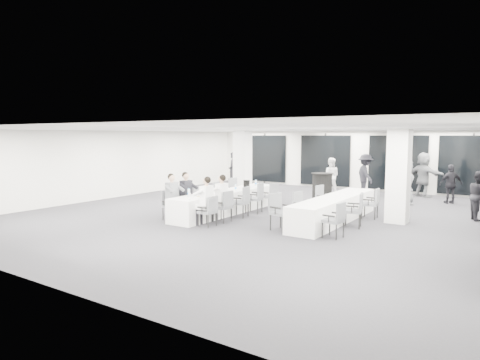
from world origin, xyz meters
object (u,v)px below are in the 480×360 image
object	(u,v)px
chair_main_right_far	(271,194)
standing_guest_f	(424,172)
standing_guest_e	(407,179)
standing_guest_d	(451,181)
chair_main_left_fourth	(219,194)
chair_main_right_fourth	(256,196)
standing_guest_b	(331,174)
standing_guest_c	(365,172)
chair_main_right_mid	(242,200)
chair_side_left_mid	(301,205)
standing_guest_h	(479,192)
chair_side_right_far	(373,201)
ice_bucket_far	(247,184)
chair_side_left_near	(279,209)
chair_main_left_second	(184,201)
chair_main_left_far	(236,189)
banquet_table_main	(227,202)
banquet_table_side	(335,209)
standing_guest_g	(233,168)
chair_main_left_near	(170,203)
chair_main_right_second	(225,204)
chair_main_right_near	(209,209)
chair_side_left_far	(323,197)
chair_side_right_near	(336,218)
cocktail_table	(322,188)
chair_main_left_mid	(201,198)
chair_side_right_mid	(356,208)
ice_bucket_near	(210,190)

from	to	relation	value
chair_main_right_far	standing_guest_f	size ratio (longest dim) A/B	0.43
standing_guest_e	standing_guest_d	bearing A→B (deg)	-75.10
chair_main_left_fourth	chair_main_right_fourth	world-z (taller)	chair_main_right_fourth
standing_guest_b	standing_guest_c	size ratio (longest dim) A/B	0.89
chair_main_right_mid	chair_side_left_mid	bearing A→B (deg)	-87.33
standing_guest_e	standing_guest_h	distance (m)	3.21
chair_side_right_far	standing_guest_c	bearing A→B (deg)	14.89
ice_bucket_far	chair_main_left_fourth	bearing A→B (deg)	-145.92
chair_side_left_near	ice_bucket_far	distance (m)	3.70
standing_guest_c	standing_guest_h	bearing A→B (deg)	-166.14
chair_main_left_second	chair_main_right_far	distance (m)	3.21
chair_main_left_far	chair_main_right_fourth	xyz separation A→B (m)	(1.67, -1.23, 0.01)
banquet_table_main	chair_main_left_fourth	xyz separation A→B (m)	(-0.83, 0.66, 0.15)
banquet_table_side	standing_guest_g	size ratio (longest dim) A/B	2.47
chair_main_left_near	chair_main_right_far	world-z (taller)	chair_main_right_far
chair_main_left_fourth	chair_main_right_second	bearing A→B (deg)	30.46
chair_main_left_far	chair_main_right_near	xyz separation A→B (m)	(1.66, -3.79, -0.06)
chair_side_left_mid	chair_side_left_far	xyz separation A→B (m)	(-0.00, 1.69, 0.02)
chair_main_left_near	chair_main_right_fourth	size ratio (longest dim) A/B	0.90
chair_side_right_near	chair_main_left_fourth	bearing A→B (deg)	74.92
chair_side_right_near	standing_guest_c	world-z (taller)	standing_guest_c
banquet_table_main	chair_main_right_near	size ratio (longest dim) A/B	5.68
chair_side_left_near	standing_guest_c	size ratio (longest dim) A/B	0.50
chair_main_right_far	chair_side_right_near	xyz separation A→B (m)	(3.53, -2.89, 0.01)
cocktail_table	chair_main_left_fourth	xyz separation A→B (m)	(-2.71, -2.95, -0.07)
chair_main_left_far	chair_side_right_far	xyz separation A→B (m)	(5.20, 0.01, -0.03)
cocktail_table	chair_main_left_second	world-z (taller)	cocktail_table
banquet_table_side	standing_guest_b	world-z (taller)	standing_guest_b
chair_main_left_fourth	standing_guest_h	world-z (taller)	standing_guest_h
chair_main_left_mid	standing_guest_e	xyz separation A→B (m)	(5.42, 5.62, 0.46)
chair_main_right_mid	standing_guest_h	xyz separation A→B (m)	(6.32, 3.65, 0.30)
chair_main_left_mid	chair_main_left_far	size ratio (longest dim) A/B	0.88
chair_side_left_mid	standing_guest_g	xyz separation A→B (m)	(-6.38, 5.60, 0.49)
cocktail_table	chair_side_right_mid	world-z (taller)	cocktail_table
standing_guest_b	ice_bucket_near	world-z (taller)	standing_guest_b
chair_side_right_near	standing_guest_h	world-z (taller)	standing_guest_h
cocktail_table	standing_guest_e	bearing A→B (deg)	30.89
chair_main_left_second	banquet_table_side	bearing A→B (deg)	128.07
banquet_table_main	chair_main_left_fourth	distance (m)	1.07
chair_main_right_near	standing_guest_d	size ratio (longest dim) A/B	0.52
banquet_table_side	chair_main_right_far	distance (m)	2.83
banquet_table_main	ice_bucket_near	xyz separation A→B (m)	(-0.02, -0.91, 0.49)
chair_side_left_mid	standing_guest_h	distance (m)	5.52
chair_side_left_near	chair_side_right_near	xyz separation A→B (m)	(1.67, -0.06, -0.05)
chair_side_left_mid	chair_side_right_far	size ratio (longest dim) A/B	0.96
chair_main_right_fourth	standing_guest_g	size ratio (longest dim) A/B	0.50
cocktail_table	standing_guest_b	xyz separation A→B (m)	(-0.74, 2.71, 0.32)
standing_guest_c	standing_guest_h	xyz separation A→B (m)	(4.59, -3.42, -0.16)
chair_side_left_far	ice_bucket_far	size ratio (longest dim) A/B	3.56
banquet_table_side	chair_main_left_mid	size ratio (longest dim) A/B	5.72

